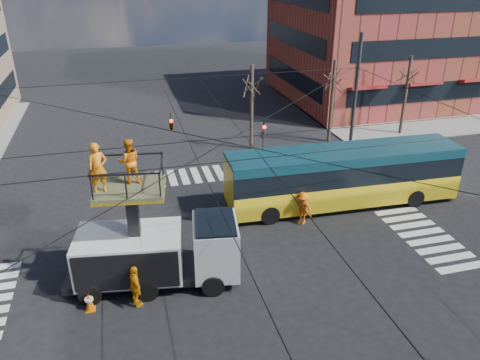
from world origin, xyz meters
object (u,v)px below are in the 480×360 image
object	(u,v)px
utility_truck	(156,239)
worker_ground	(135,287)
flagger	(302,208)
city_bus	(343,175)
traffic_cone	(89,302)

from	to	relation	value
utility_truck	worker_ground	bearing A→B (deg)	-118.20
utility_truck	flagger	xyz separation A→B (m)	(7.55, 2.90, -1.18)
flagger	utility_truck	bearing A→B (deg)	-106.78
city_bus	traffic_cone	distance (m)	14.36
utility_truck	worker_ground	size ratio (longest dim) A/B	4.04
city_bus	traffic_cone	xyz separation A→B (m)	(-13.21, -5.48, -1.34)
worker_ground	traffic_cone	bearing A→B (deg)	68.44
traffic_cone	worker_ground	size ratio (longest dim) A/B	0.43
utility_truck	flagger	distance (m)	8.17
utility_truck	flagger	world-z (taller)	utility_truck
traffic_cone	worker_ground	xyz separation A→B (m)	(1.78, -0.20, 0.51)
utility_truck	flagger	bearing A→B (deg)	29.65
traffic_cone	flagger	size ratio (longest dim) A/B	0.44
city_bus	flagger	bearing A→B (deg)	-151.51
traffic_cone	utility_truck	bearing A→B (deg)	22.34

